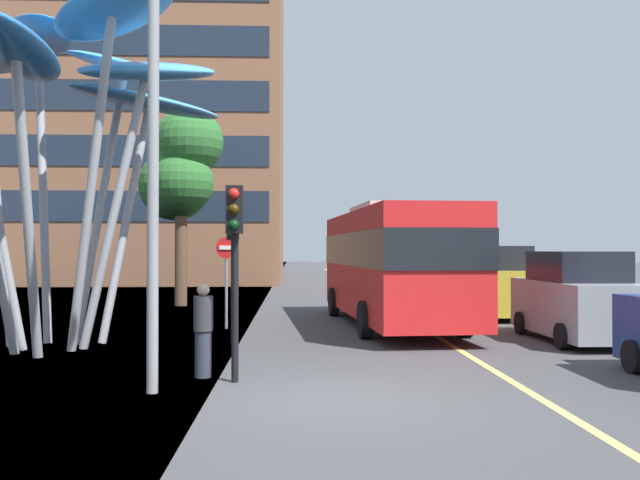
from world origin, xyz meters
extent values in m
cube|color=#424244|center=(0.00, 0.00, -0.05)|extent=(120.00, 240.00, 0.10)
cube|color=#E0D666|center=(2.97, 0.00, 0.00)|extent=(0.16, 144.00, 0.01)
cube|color=red|center=(2.15, 9.86, 1.84)|extent=(3.32, 10.46, 2.98)
cube|color=black|center=(2.15, 9.86, 2.26)|extent=(3.35, 10.56, 0.95)
cube|color=yellow|center=(1.79, 14.93, 3.03)|extent=(1.42, 0.20, 0.36)
cube|color=#B2B2B7|center=(2.15, 9.86, 3.45)|extent=(2.19, 3.73, 0.24)
cylinder|color=black|center=(3.21, 13.13, 0.48)|extent=(0.35, 0.98, 0.96)
cylinder|color=black|center=(0.63, 12.95, 0.48)|extent=(0.35, 0.98, 0.96)
cylinder|color=black|center=(3.64, 7.12, 0.48)|extent=(0.35, 0.98, 0.96)
cylinder|color=black|center=(1.07, 6.94, 0.48)|extent=(0.35, 0.98, 0.96)
cylinder|color=#9EA0A5|center=(-4.78, 5.38, 3.14)|extent=(1.62, 0.32, 6.32)
ellipsoid|color=#4CA3E5|center=(-4.07, 5.33, 6.28)|extent=(3.25, 1.75, 0.80)
cylinder|color=#9EA0A5|center=(-4.86, 6.81, 2.99)|extent=(1.19, 1.24, 6.03)
ellipsoid|color=#4CA3E5|center=(-4.40, 7.29, 5.99)|extent=(4.19, 4.28, 0.63)
cylinder|color=#9EA0A5|center=(-5.50, 6.95, 3.52)|extent=(0.98, 1.95, 7.10)
ellipsoid|color=#4299E0|center=(-5.14, 7.80, 7.05)|extent=(2.91, 4.31, 0.83)
cylinder|color=#9EA0A5|center=(-7.01, 7.11, 3.92)|extent=(1.10, 1.80, 7.88)
ellipsoid|color=#388EDB|center=(-7.43, 7.87, 7.83)|extent=(3.50, 4.56, 0.92)
cylinder|color=#9EA0A5|center=(-5.99, 3.46, 2.99)|extent=(0.31, 1.71, 6.04)
ellipsoid|color=#2D7FD1|center=(-5.94, 2.71, 5.99)|extent=(1.55, 4.15, 0.66)
cylinder|color=#9EA0A5|center=(-5.10, 4.69, 3.65)|extent=(1.37, 1.12, 7.34)
ellipsoid|color=#4299E0|center=(-4.55, 4.27, 7.31)|extent=(3.75, 3.41, 1.15)
cylinder|color=black|center=(-1.72, 1.38, 1.66)|extent=(0.12, 0.12, 3.31)
cube|color=black|center=(-1.72, 1.24, 2.91)|extent=(0.28, 0.24, 0.80)
sphere|color=red|center=(-1.72, 1.11, 3.17)|extent=(0.18, 0.18, 0.18)
sphere|color=#3A2707|center=(-1.72, 1.11, 2.91)|extent=(0.18, 0.18, 0.18)
sphere|color=black|center=(-1.72, 1.11, 2.65)|extent=(0.18, 0.18, 0.18)
cylinder|color=black|center=(-2.16, 6.09, 1.64)|extent=(0.12, 0.12, 3.27)
cube|color=black|center=(-2.16, 5.95, 2.87)|extent=(0.28, 0.24, 0.80)
sphere|color=red|center=(-2.16, 5.82, 3.13)|extent=(0.18, 0.18, 0.18)
sphere|color=#3A2707|center=(-2.16, 5.82, 2.87)|extent=(0.18, 0.18, 0.18)
sphere|color=black|center=(-2.16, 5.82, 2.61)|extent=(0.18, 0.18, 0.18)
cylinder|color=black|center=(5.42, 1.93, 0.30)|extent=(0.20, 0.60, 0.60)
cube|color=gray|center=(6.20, 6.27, 0.83)|extent=(1.83, 4.50, 1.29)
cube|color=black|center=(6.20, 6.27, 1.84)|extent=(1.68, 2.47, 0.73)
cylinder|color=black|center=(7.12, 7.67, 0.30)|extent=(0.20, 0.60, 0.60)
cylinder|color=black|center=(5.29, 7.67, 0.30)|extent=(0.20, 0.60, 0.60)
cylinder|color=black|center=(5.29, 4.88, 0.30)|extent=(0.20, 0.60, 0.60)
cube|color=gold|center=(6.01, 12.17, 0.88)|extent=(1.85, 4.19, 1.40)
cube|color=black|center=(6.01, 12.17, 1.97)|extent=(1.70, 2.30, 0.79)
cylinder|color=black|center=(6.94, 13.47, 0.30)|extent=(0.20, 0.60, 0.60)
cylinder|color=black|center=(5.09, 13.47, 0.30)|extent=(0.20, 0.60, 0.60)
cylinder|color=black|center=(6.94, 10.87, 0.30)|extent=(0.20, 0.60, 0.60)
cylinder|color=black|center=(5.09, 10.87, 0.30)|extent=(0.20, 0.60, 0.60)
cylinder|color=gray|center=(-2.94, 0.55, 4.31)|extent=(0.18, 0.18, 8.62)
cylinder|color=brown|center=(-5.25, 17.39, 1.80)|extent=(0.49, 0.49, 3.59)
sphere|color=#2D6B2D|center=(-5.20, 17.45, 4.95)|extent=(2.52, 2.52, 2.52)
sphere|color=#2D6B2D|center=(-4.89, 17.57, 6.63)|extent=(2.63, 2.63, 2.63)
sphere|color=#2D6B2D|center=(-5.26, 18.22, 6.79)|extent=(2.47, 2.47, 2.47)
sphere|color=#2D6B2D|center=(-5.64, 18.12, 4.92)|extent=(2.94, 2.94, 2.94)
sphere|color=#2D6B2D|center=(-5.54, 18.35, 5.43)|extent=(2.59, 2.59, 2.59)
cylinder|color=#2D3342|center=(-2.32, 1.85, 0.41)|extent=(0.29, 0.29, 0.81)
cylinder|color=#333338|center=(-2.32, 1.85, 1.12)|extent=(0.34, 0.34, 0.61)
sphere|color=beige|center=(-2.32, 1.85, 1.54)|extent=(0.22, 0.22, 0.22)
cylinder|color=gray|center=(-2.64, 9.31, 1.30)|extent=(0.08, 0.08, 2.60)
cylinder|color=red|center=(-2.64, 9.28, 2.30)|extent=(0.60, 0.03, 0.60)
cube|color=white|center=(-2.64, 9.25, 2.30)|extent=(0.40, 0.04, 0.11)
cube|color=brown|center=(-12.12, 39.01, 13.48)|extent=(21.08, 14.90, 26.96)
cube|color=#1E2838|center=(-12.12, 31.54, 4.89)|extent=(19.82, 0.08, 1.89)
cube|color=#1E2838|center=(-12.12, 31.54, 8.26)|extent=(19.82, 0.08, 1.89)
cube|color=#1E2838|center=(-12.12, 31.54, 11.63)|extent=(19.82, 0.08, 1.89)
cube|color=#1E2838|center=(-12.12, 31.54, 15.00)|extent=(19.82, 0.08, 1.89)
camera|label=1|loc=(-0.73, -10.26, 2.24)|focal=38.48mm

